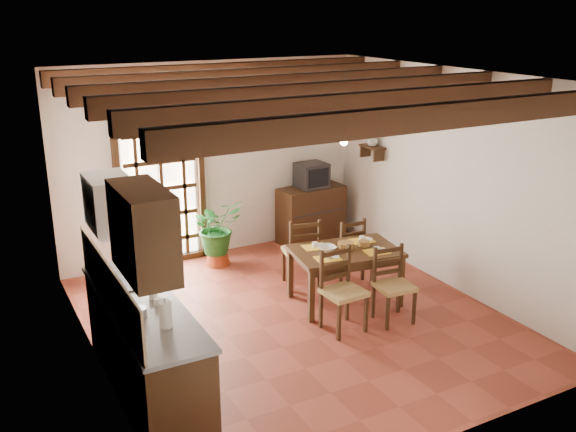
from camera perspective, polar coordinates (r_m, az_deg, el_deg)
ground_plane at (r=7.62m, az=0.77°, el=-9.19°), size 5.00×5.00×0.00m
room_shell at (r=6.98m, az=0.83°, el=4.18°), size 4.52×5.02×2.81m
ceiling_beams at (r=6.82m, az=0.86°, el=11.32°), size 4.50×4.34×0.20m
french_door at (r=9.03m, az=-11.25°, el=2.88°), size 1.26×0.11×2.32m
kitchen_counter at (r=6.26m, az=-12.59°, el=-11.23°), size 0.64×2.25×1.38m
upper_cabinet at (r=5.05m, az=-12.74°, el=-1.38°), size 0.35×0.80×0.70m
range_hood at (r=6.25m, az=-15.61°, el=1.06°), size 0.38×0.60×0.54m
counter_items at (r=6.12m, az=-13.14°, el=-6.88°), size 0.50×1.43×0.25m
dining_table at (r=7.85m, az=5.11°, el=-3.59°), size 1.38×1.00×0.69m
chair_near_left at (r=7.31m, az=4.88°, el=-7.94°), size 0.46×0.44×0.94m
chair_near_right at (r=7.58m, az=9.32°, el=-7.26°), size 0.44×0.43×0.88m
chair_far_left at (r=8.40m, az=1.20°, el=-4.28°), size 0.52×0.50×0.94m
chair_far_right at (r=8.64m, az=5.18°, el=-3.85°), size 0.41×0.39×0.87m
table_setting at (r=7.82m, az=5.12°, el=-3.16°), size 0.93×0.62×0.09m
table_bowl at (r=7.76m, az=3.46°, el=-2.90°), size 0.23×0.23×0.05m
sideboard at (r=9.92m, az=2.06°, el=0.15°), size 1.06×0.55×0.87m
crt_tv at (r=9.74m, az=2.12°, el=3.64°), size 0.45×0.42×0.37m
fuse_box at (r=9.82m, az=1.48°, el=7.88°), size 0.25×0.03×0.32m
plant_pot at (r=9.17m, az=-6.25°, el=-3.65°), size 0.35×0.35×0.21m
potted_plant at (r=9.01m, az=-6.35°, el=-0.93°), size 2.06×1.85×2.02m
wall_shelf at (r=9.48m, az=7.50°, el=5.89°), size 0.20×0.42×0.20m
shelf_vase at (r=9.46m, az=7.53°, el=6.71°), size 0.15×0.15×0.15m
shelf_flowers at (r=9.42m, az=7.58°, el=7.95°), size 0.14×0.14×0.36m
framed_picture at (r=9.43m, az=8.05°, el=9.13°), size 0.03×0.32×0.32m
pendant_lamp at (r=7.51m, az=5.01°, el=7.17°), size 0.36×0.36×0.84m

